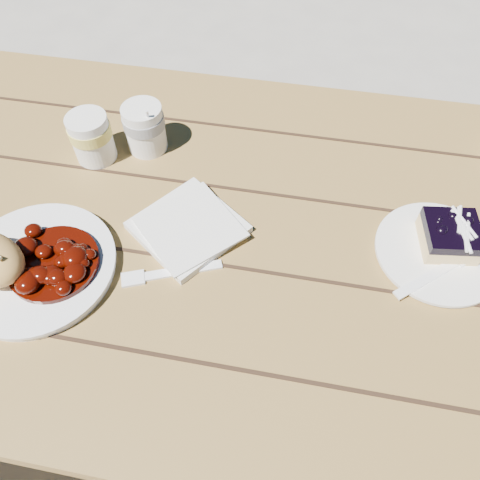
% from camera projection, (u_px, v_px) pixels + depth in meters
% --- Properties ---
extents(ground, '(60.00, 60.00, 0.00)m').
position_uv_depth(ground, '(186.00, 371.00, 1.40)').
color(ground, '#9B958C').
rests_on(ground, ground).
extents(picnic_table, '(2.00, 1.55, 0.75)m').
position_uv_depth(picnic_table, '(158.00, 264.00, 0.92)').
color(picnic_table, brown).
rests_on(picnic_table, ground).
extents(main_plate, '(0.24, 0.24, 0.02)m').
position_uv_depth(main_plate, '(37.00, 268.00, 0.72)').
color(main_plate, white).
rests_on(main_plate, picnic_table).
extents(goulash_stew, '(0.14, 0.14, 0.04)m').
position_uv_depth(goulash_stew, '(50.00, 258.00, 0.69)').
color(goulash_stew, '#390802').
rests_on(goulash_stew, main_plate).
extents(dessert_plate, '(0.19, 0.19, 0.01)m').
position_uv_depth(dessert_plate, '(438.00, 253.00, 0.74)').
color(dessert_plate, white).
rests_on(dessert_plate, picnic_table).
extents(blueberry_cake, '(0.09, 0.09, 0.05)m').
position_uv_depth(blueberry_cake, '(450.00, 236.00, 0.72)').
color(blueberry_cake, '#FBD588').
rests_on(blueberry_cake, dessert_plate).
extents(fork_dessert, '(0.14, 0.12, 0.00)m').
position_uv_depth(fork_dessert, '(428.00, 278.00, 0.70)').
color(fork_dessert, white).
rests_on(fork_dessert, dessert_plate).
extents(coffee_cup, '(0.07, 0.07, 0.09)m').
position_uv_depth(coffee_cup, '(145.00, 128.00, 0.85)').
color(coffee_cup, white).
rests_on(coffee_cup, picnic_table).
extents(napkin_stack, '(0.21, 0.21, 0.01)m').
position_uv_depth(napkin_stack, '(188.00, 227.00, 0.76)').
color(napkin_stack, white).
rests_on(napkin_stack, picnic_table).
extents(fork_table, '(0.16, 0.08, 0.00)m').
position_uv_depth(fork_table, '(182.00, 270.00, 0.72)').
color(fork_table, white).
rests_on(fork_table, picnic_table).
extents(second_cup, '(0.07, 0.07, 0.09)m').
position_uv_depth(second_cup, '(92.00, 138.00, 0.83)').
color(second_cup, white).
rests_on(second_cup, picnic_table).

